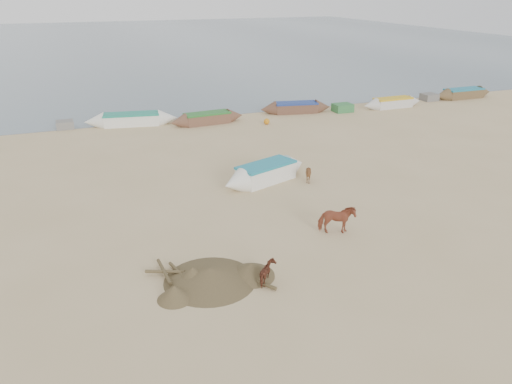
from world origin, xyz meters
TOP-DOWN VIEW (x-y plane):
  - ground at (0.00, 0.00)m, footprint 140.00×140.00m
  - sea at (0.00, 82.00)m, footprint 160.00×160.00m
  - cow_adult at (2.36, 0.87)m, footprint 1.63×1.13m
  - calf_front at (3.88, 6.48)m, footprint 1.09×1.03m
  - calf_right at (-1.70, -1.64)m, footprint 0.85×0.93m
  - near_canoe at (1.88, 7.44)m, footprint 5.56×3.13m
  - debris_pile at (-3.54, -0.75)m, footprint 3.40×3.40m
  - waterline_canoes at (5.65, 20.55)m, footprint 49.83×3.87m
  - beach_clutter at (4.14, 20.09)m, footprint 44.16×5.25m

SIDE VIEW (x-z plane):
  - ground at x=0.00m, z-range 0.00..0.00m
  - sea at x=0.00m, z-range 0.01..0.01m
  - debris_pile at x=-3.54m, z-range 0.00..0.50m
  - beach_clutter at x=4.14m, z-range -0.02..0.62m
  - calf_right at x=-1.70m, z-range 0.00..0.80m
  - waterline_canoes at x=5.65m, z-range -0.02..0.88m
  - calf_front at x=3.88m, z-range 0.00..0.96m
  - near_canoe at x=1.88m, z-range 0.00..0.99m
  - cow_adult at x=2.36m, z-range 0.00..1.26m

